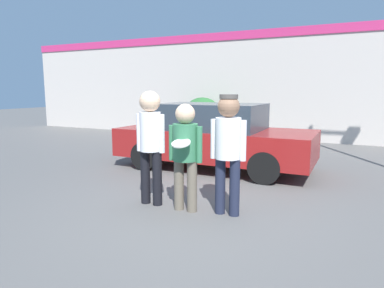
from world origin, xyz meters
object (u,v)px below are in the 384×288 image
person_right (228,143)px  parked_car_near (214,136)px  person_middle_with_frisbee (185,148)px  person_left (150,137)px  shrub (202,118)px

person_right → parked_car_near: (-1.31, 2.69, -0.31)m
person_middle_with_frisbee → parked_car_near: 2.90m
person_middle_with_frisbee → parked_car_near: bearing=103.7°
person_left → shrub: person_left is taller
person_left → parked_car_near: 2.79m
person_right → shrub: 7.89m
person_middle_with_frisbee → person_right: size_ratio=0.92×
person_left → person_right: bearing=3.8°
person_left → shrub: (-2.29, 7.13, -0.31)m
shrub → person_right: bearing=-63.4°
shrub → parked_car_near: bearing=-62.9°
person_right → shrub: bearing=116.6°
person_left → parked_car_near: person_left is taller
person_right → shrub: (-3.53, 7.05, -0.29)m
person_left → parked_car_near: bearing=91.3°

